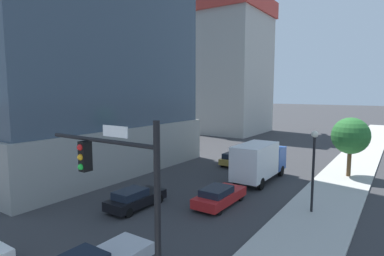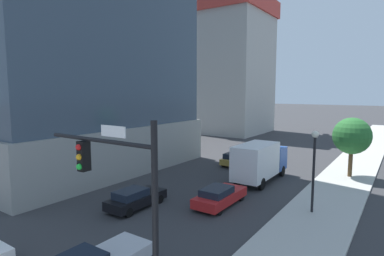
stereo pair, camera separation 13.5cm
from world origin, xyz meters
name	(u,v)px [view 2 (the right image)]	position (x,y,z in m)	size (l,w,h in m)	color
sidewalk	(330,199)	(8.18, 20.00, 0.07)	(4.39, 120.00, 0.15)	#B2AFA8
construction_building	(230,60)	(-16.12, 50.79, 13.79)	(13.90, 18.15, 32.38)	#B2AFA8
traffic_light_pole	(121,190)	(4.98, 3.08, 4.68)	(5.00, 0.48, 6.82)	black
street_lamp	(314,159)	(7.72, 16.63, 3.62)	(0.44, 0.44, 5.22)	black
street_tree	(352,136)	(8.42, 27.37, 3.84)	(3.28, 3.28, 5.35)	brown
car_gold	(236,159)	(-2.34, 25.95, 0.70)	(1.83, 4.05, 1.40)	#AD8938
car_red	(219,196)	(2.09, 14.63, 0.68)	(1.86, 4.63, 1.35)	red
car_black	(135,198)	(-2.34, 11.01, 0.68)	(1.74, 4.38, 1.36)	black
car_green	(261,149)	(-2.34, 32.82, 0.74)	(1.90, 4.20, 1.48)	#1E6638
box_truck	(260,160)	(2.09, 21.65, 1.87)	(2.40, 7.20, 3.40)	#1E4799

